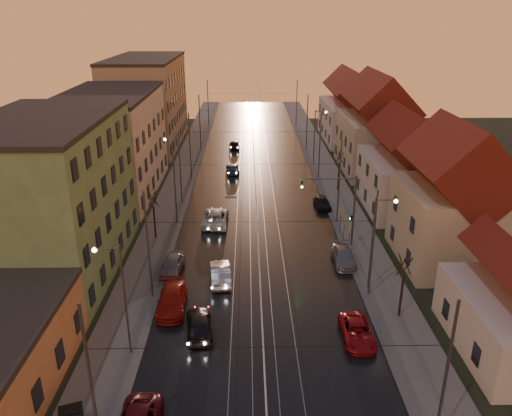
{
  "coord_description": "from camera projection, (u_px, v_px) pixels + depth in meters",
  "views": [
    {
      "loc": [
        -0.97,
        -25.35,
        21.19
      ],
      "look_at": [
        -0.18,
        20.56,
        3.03
      ],
      "focal_mm": 35.0,
      "sensor_mm": 36.0,
      "label": 1
    }
  ],
  "objects": [
    {
      "name": "bare_tree_2",
      "position": [
        339.0,
        172.0,
        62.24
      ],
      "size": [
        1.09,
        1.09,
        5.11
      ],
      "color": "black",
      "rests_on": "ground"
    },
    {
      "name": "driving_car_0",
      "position": [
        199.0,
        324.0,
        34.99
      ],
      "size": [
        2.34,
        4.61,
        1.5
      ],
      "primitive_type": "imported",
      "rotation": [
        0.0,
        0.0,
        3.27
      ],
      "color": "black",
      "rests_on": "ground"
    },
    {
      "name": "tram_rail_3",
      "position": [
        271.0,
        176.0,
        68.59
      ],
      "size": [
        0.06,
        120.0,
        0.03
      ],
      "primitive_type": "cube",
      "color": "gray",
      "rests_on": "road"
    },
    {
      "name": "apartment_left_1",
      "position": [
        51.0,
        200.0,
        41.73
      ],
      "size": [
        10.0,
        18.0,
        13.0
      ],
      "primitive_type": "cube",
      "color": "#5B8152",
      "rests_on": "ground"
    },
    {
      "name": "bare_tree_0",
      "position": [
        154.0,
        216.0,
        48.9
      ],
      "size": [
        1.09,
        1.09,
        5.11
      ],
      "color": "black",
      "rests_on": "ground"
    },
    {
      "name": "house_right_2",
      "position": [
        408.0,
        169.0,
        55.98
      ],
      "size": [
        9.18,
        12.24,
        9.2
      ],
      "color": "silver",
      "rests_on": "ground"
    },
    {
      "name": "driving_car_4",
      "position": [
        235.0,
        145.0,
        82.42
      ],
      "size": [
        1.88,
        4.0,
        1.32
      ],
      "primitive_type": "imported",
      "rotation": [
        0.0,
        0.0,
        3.23
      ],
      "color": "black",
      "rests_on": "ground"
    },
    {
      "name": "catenary_pole_r_1",
      "position": [
        373.0,
        245.0,
        38.23
      ],
      "size": [
        0.16,
        0.16,
        9.0
      ],
      "primitive_type": "cylinder",
      "color": "#595B60",
      "rests_on": "ground"
    },
    {
      "name": "street_lamp_0",
      "position": [
        119.0,
        290.0,
        31.3
      ],
      "size": [
        1.75,
        0.32,
        8.0
      ],
      "color": "#595B60",
      "rests_on": "ground"
    },
    {
      "name": "apartment_left_2",
      "position": [
        112.0,
        146.0,
        60.51
      ],
      "size": [
        10.0,
        20.0,
        12.0
      ],
      "primitive_type": "cube",
      "color": "beige",
      "rests_on": "ground"
    },
    {
      "name": "street_lamp_1",
      "position": [
        377.0,
        235.0,
        39.03
      ],
      "size": [
        1.75,
        0.32,
        8.0
      ],
      "color": "#595B60",
      "rests_on": "ground"
    },
    {
      "name": "tram_rail_1",
      "position": [
        249.0,
        176.0,
        68.54
      ],
      "size": [
        0.06,
        120.0,
        0.03
      ],
      "primitive_type": "cube",
      "color": "gray",
      "rests_on": "road"
    },
    {
      "name": "driving_car_1",
      "position": [
        220.0,
        273.0,
        41.74
      ],
      "size": [
        2.06,
        4.73,
        1.51
      ],
      "primitive_type": "imported",
      "rotation": [
        0.0,
        0.0,
        3.24
      ],
      "color": "#AEAFB4",
      "rests_on": "ground"
    },
    {
      "name": "street_lamp_3",
      "position": [
        317.0,
        132.0,
        72.5
      ],
      "size": [
        1.75,
        0.32,
        8.0
      ],
      "color": "#595B60",
      "rests_on": "ground"
    },
    {
      "name": "tram_rail_2",
      "position": [
        260.0,
        176.0,
        68.56
      ],
      "size": [
        0.06,
        120.0,
        0.03
      ],
      "primitive_type": "cube",
      "color": "gray",
      "rests_on": "road"
    },
    {
      "name": "driving_car_2",
      "position": [
        215.0,
        217.0,
        52.99
      ],
      "size": [
        2.71,
        5.66,
        1.56
      ],
      "primitive_type": "imported",
      "rotation": [
        0.0,
        0.0,
        3.12
      ],
      "color": "#BABABA",
      "rests_on": "ground"
    },
    {
      "name": "tram_rail_0",
      "position": [
        239.0,
        176.0,
        68.51
      ],
      "size": [
        0.06,
        120.0,
        0.03
      ],
      "primitive_type": "cube",
      "color": "gray",
      "rests_on": "road"
    },
    {
      "name": "catenary_pole_l_4",
      "position": [
        200.0,
        123.0,
        79.8
      ],
      "size": [
        0.16,
        0.16,
        9.0
      ],
      "primitive_type": "cylinder",
      "color": "#595B60",
      "rests_on": "ground"
    },
    {
      "name": "street_lamp_2",
      "position": [
        177.0,
        163.0,
        57.33
      ],
      "size": [
        1.75,
        0.32,
        8.0
      ],
      "color": "#595B60",
      "rests_on": "ground"
    },
    {
      "name": "catenary_pole_r_0",
      "position": [
        445.0,
        379.0,
        24.28
      ],
      "size": [
        0.16,
        0.16,
        9.0
      ],
      "primitive_type": "cylinder",
      "color": "#595B60",
      "rests_on": "ground"
    },
    {
      "name": "house_right_1",
      "position": [
        453.0,
        204.0,
        43.59
      ],
      "size": [
        8.67,
        10.2,
        10.8
      ],
      "color": "#BEB092",
      "rests_on": "ground"
    },
    {
      "name": "road",
      "position": [
        255.0,
        176.0,
        68.56
      ],
      "size": [
        16.0,
        120.0,
        0.04
      ],
      "primitive_type": "cube",
      "color": "black",
      "rests_on": "ground"
    },
    {
      "name": "house_right_4",
      "position": [
        351.0,
        111.0,
        86.51
      ],
      "size": [
        9.18,
        16.32,
        10.0
      ],
      "color": "silver",
      "rests_on": "ground"
    },
    {
      "name": "catenary_pole_l_1",
      "position": [
        148.0,
        247.0,
        37.95
      ],
      "size": [
        0.16,
        0.16,
        9.0
      ],
      "primitive_type": "cylinder",
      "color": "#595B60",
      "rests_on": "ground"
    },
    {
      "name": "catenary_pole_l_0",
      "position": [
        91.0,
        383.0,
        24.01
      ],
      "size": [
        0.16,
        0.16,
        9.0
      ],
      "primitive_type": "cylinder",
      "color": "#595B60",
      "rests_on": "ground"
    },
    {
      "name": "apartment_left_3",
      "position": [
        148.0,
        103.0,
        82.45
      ],
      "size": [
        10.0,
        24.0,
        14.0
      ],
      "primitive_type": "cube",
      "color": "tan",
      "rests_on": "ground"
    },
    {
      "name": "parked_left_2",
      "position": [
        172.0,
        300.0,
        37.88
      ],
      "size": [
        2.25,
        5.18,
        1.49
      ],
      "primitive_type": "imported",
      "rotation": [
        0.0,
        0.0,
        0.03
      ],
      "color": "#A01710",
      "rests_on": "ground"
    },
    {
      "name": "parked_right_0",
      "position": [
        357.0,
        332.0,
        34.33
      ],
      "size": [
        2.07,
        4.47,
        1.24
      ],
      "primitive_type": "imported",
      "rotation": [
        0.0,
        0.0,
        -0.0
      ],
      "color": "#A61019",
      "rests_on": "ground"
    },
    {
      "name": "catenary_pole_l_3",
      "position": [
        190.0,
        147.0,
        65.85
      ],
      "size": [
        0.16,
        0.16,
        9.0
      ],
      "primitive_type": "cylinder",
      "color": "#595B60",
      "rests_on": "ground"
    },
    {
      "name": "catenary_pole_l_2",
      "position": [
        175.0,
        183.0,
        51.9
      ],
      "size": [
        0.16,
        0.16,
        9.0
      ],
      "primitive_type": "cylinder",
      "color": "#595B60",
      "rests_on": "ground"
    },
    {
      "name": "catenary_pole_r_4",
      "position": [
        307.0,
        123.0,
        80.07
      ],
      "size": [
        0.16,
        0.16,
        9.0
      ],
      "primitive_type": "cylinder",
      "color": "#595B60",
      "rests_on": "ground"
    },
    {
      "name": "parked_right_2",
      "position": [
        322.0,
        203.0,
        57.41
      ],
      "size": [
        1.9,
        4.02,
        1.33
      ],
      "primitive_type": "imported",
      "rotation": [
        0.0,
        0.0,
        0.09
      ],
      "color": "black",
      "rests_on": "ground"
    },
    {
      "name": "sidewalk_left",
      "position": [
        182.0,
        176.0,
        68.38
      ],
      "size": [
        4.0,
        120.0,
        0.15
      ],
      "primitive_type": "cube",
      "color": "#4C4C4C",
      "rests_on": "ground"
    },
    {
      "name": "sidewalk_right",
      "position": [
        327.0,
        176.0,
        68.7
      ],
      "size": [
        4.0,
        120.0,
        0.15
      ],
      "primitive_type": "cube",
      "color": "#4C4C4C",
      "rests_on": "ground"
    },
    {
      "name": "catenary_pole_l_5",
      "position": [
        208.0,
        104.0,
        96.53
      ],
      "size": [
        0.16,
        0.16,
        9.0
      ],
      "primitive_type": "cylinder",
      "color": "#595B60",
      "rests_on": "ground"
    },
    {
      "name": "house_right_3",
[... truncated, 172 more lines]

